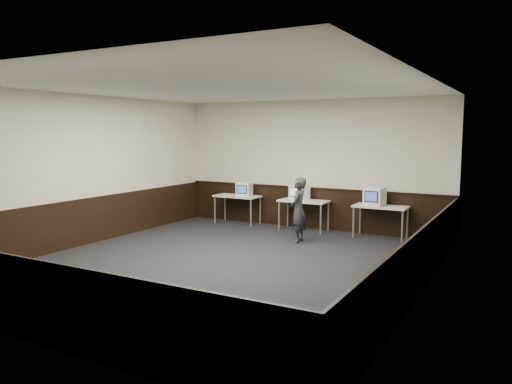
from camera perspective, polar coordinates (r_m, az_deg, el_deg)
floor at (r=9.28m, az=-3.63°, el=-8.19°), size 8.00×8.00×0.00m
ceiling at (r=9.00m, az=-3.79°, el=11.89°), size 8.00×8.00×0.00m
back_wall at (r=12.54m, az=6.25°, el=3.13°), size 7.00×0.00×7.00m
front_wall at (r=6.06m, az=-24.64°, el=-1.46°), size 7.00×0.00×7.00m
left_wall at (r=11.28m, az=-18.84°, el=2.39°), size 0.00×8.00×8.00m
right_wall at (r=7.70m, az=18.77°, el=0.45°), size 0.00×8.00×8.00m
wainscot_back at (r=12.64m, az=6.15°, el=-1.85°), size 6.98×0.04×1.00m
wainscot_front at (r=6.32m, az=-23.98°, el=-11.36°), size 6.98×0.04×1.00m
wainscot_left at (r=11.40m, az=-18.56°, el=-3.13°), size 0.04×7.98×1.00m
wainscot_right at (r=7.89m, az=18.31°, el=-7.50°), size 0.04×7.98×1.00m
wainscot_rail at (r=12.56m, az=6.15°, el=0.48°), size 6.98×0.06×0.04m
desk_left at (r=13.14m, az=-2.14°, el=-0.70°), size 1.20×0.60×0.75m
desk_center at (r=12.27m, az=5.47°, el=-1.26°), size 1.20×0.60×0.75m
desk_right at (r=11.65m, az=14.06°, el=-1.88°), size 1.20×0.60×0.75m
emac_left at (r=12.95m, az=-1.35°, el=0.32°), size 0.43×0.44×0.36m
emac_center at (r=12.32m, az=4.96°, el=-0.01°), size 0.49×0.50×0.38m
emac_right at (r=11.60m, az=13.41°, el=-0.50°), size 0.45×0.48×0.42m
person at (r=10.94m, az=4.86°, el=-2.07°), size 0.40×0.56×1.43m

